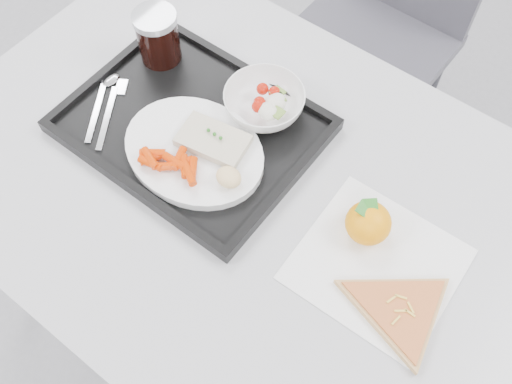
{
  "coord_description": "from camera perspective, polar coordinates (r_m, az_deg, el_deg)",
  "views": [
    {
      "loc": [
        0.32,
        -0.11,
        1.62
      ],
      "look_at": [
        0.02,
        0.28,
        0.77
      ],
      "focal_mm": 40.0,
      "sensor_mm": 36.0,
      "label": 1
    }
  ],
  "objects": [
    {
      "name": "carrot_pile",
      "position": [
        1.0,
        -8.55,
        2.91
      ],
      "size": [
        0.13,
        0.07,
        0.02
      ],
      "color": "#CF3302",
      "rests_on": "dinner_plate"
    },
    {
      "name": "cola_glass",
      "position": [
        1.16,
        -9.8,
        15.13
      ],
      "size": [
        0.09,
        0.09,
        0.11
      ],
      "color": "black",
      "rests_on": "tray"
    },
    {
      "name": "pizza_slice",
      "position": [
        0.94,
        14.15,
        -11.36
      ],
      "size": [
        0.26,
        0.26,
        0.02
      ],
      "color": "tan",
      "rests_on": "napkin"
    },
    {
      "name": "chair",
      "position": [
        1.66,
        12.68,
        17.39
      ],
      "size": [
        0.43,
        0.43,
        0.93
      ],
      "color": "#3F3E46",
      "rests_on": "ground"
    },
    {
      "name": "fish_fillet",
      "position": [
        1.02,
        -4.31,
        5.19
      ],
      "size": [
        0.13,
        0.1,
        0.02
      ],
      "color": "beige",
      "rests_on": "dinner_plate"
    },
    {
      "name": "table",
      "position": [
        1.07,
        -0.43,
        -1.16
      ],
      "size": [
        1.2,
        0.8,
        0.75
      ],
      "color": "#B4B4B7",
      "rests_on": "ground"
    },
    {
      "name": "napkin",
      "position": [
        0.97,
        12.0,
        -7.07
      ],
      "size": [
        0.26,
        0.25,
        0.0
      ],
      "color": "white",
      "rests_on": "table"
    },
    {
      "name": "bread_roll",
      "position": [
        0.97,
        -2.75,
        1.49
      ],
      "size": [
        0.06,
        0.05,
        0.03
      ],
      "color": "#D9BA83",
      "rests_on": "dinner_plate"
    },
    {
      "name": "salad_bowl",
      "position": [
        1.08,
        0.84,
        8.97
      ],
      "size": [
        0.15,
        0.15,
        0.05
      ],
      "color": "white",
      "rests_on": "tray"
    },
    {
      "name": "tray",
      "position": [
        1.08,
        -6.43,
        6.51
      ],
      "size": [
        0.45,
        0.35,
        0.03
      ],
      "color": "black",
      "rests_on": "table"
    },
    {
      "name": "cutlery",
      "position": [
        1.14,
        -14.69,
        8.87
      ],
      "size": [
        0.13,
        0.16,
        0.01
      ],
      "color": "silver",
      "rests_on": "tray"
    },
    {
      "name": "salad_contents",
      "position": [
        1.06,
        1.5,
        8.82
      ],
      "size": [
        0.08,
        0.07,
        0.03
      ],
      "color": "#AC1507",
      "rests_on": "salad_bowl"
    },
    {
      "name": "tangerine",
      "position": [
        0.96,
        11.16,
        -3.04
      ],
      "size": [
        0.09,
        0.09,
        0.07
      ],
      "color": "#F45C04",
      "rests_on": "napkin"
    },
    {
      "name": "dinner_plate",
      "position": [
        1.03,
        -6.2,
        4.1
      ],
      "size": [
        0.27,
        0.27,
        0.02
      ],
      "color": "white",
      "rests_on": "tray"
    }
  ]
}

